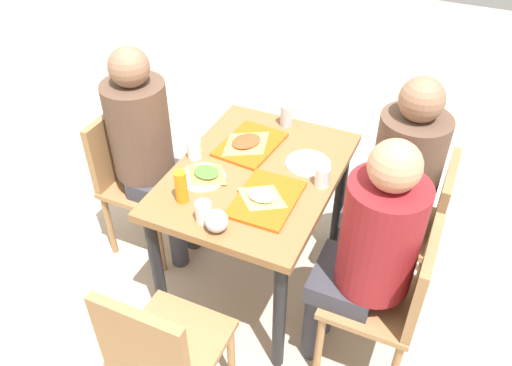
{
  "coord_description": "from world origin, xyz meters",
  "views": [
    {
      "loc": [
        -1.81,
        -0.82,
        2.28
      ],
      "look_at": [
        0.0,
        0.0,
        0.68
      ],
      "focal_mm": 36.54,
      "sensor_mm": 36.0,
      "label": 1
    }
  ],
  "objects": [
    {
      "name": "chair_left_end",
      "position": [
        -0.9,
        0.0,
        0.51
      ],
      "size": [
        0.4,
        0.4,
        0.86
      ],
      "color": "#9E7247",
      "rests_on": "ground_plane"
    },
    {
      "name": "person_in_red",
      "position": [
        -0.26,
        -0.62,
        0.75
      ],
      "size": [
        0.32,
        0.42,
        1.27
      ],
      "color": "#383842",
      "rests_on": "ground_plane"
    },
    {
      "name": "person_far_side",
      "position": [
        -0.0,
        0.62,
        0.75
      ],
      "size": [
        0.32,
        0.42,
        1.27
      ],
      "color": "#383842",
      "rests_on": "ground_plane"
    },
    {
      "name": "chair_near_left",
      "position": [
        -0.26,
        -0.76,
        0.51
      ],
      "size": [
        0.4,
        0.4,
        0.86
      ],
      "color": "#9E7247",
      "rests_on": "ground_plane"
    },
    {
      "name": "ground_plane",
      "position": [
        0.0,
        0.0,
        -0.01
      ],
      "size": [
        10.0,
        10.0,
        0.02
      ],
      "primitive_type": "cube",
      "color": "#B7A893"
    },
    {
      "name": "paper_plate_near_edge",
      "position": [
        0.15,
        -0.21,
        0.76
      ],
      "size": [
        0.22,
        0.22,
        0.01
      ],
      "primitive_type": "cylinder",
      "color": "white",
      "rests_on": "main_table"
    },
    {
      "name": "paper_plate_center",
      "position": [
        -0.15,
        0.21,
        0.76
      ],
      "size": [
        0.22,
        0.22,
        0.01
      ],
      "primitive_type": "cylinder",
      "color": "white",
      "rests_on": "main_table"
    },
    {
      "name": "pizza_slice_c",
      "position": [
        -0.13,
        0.2,
        0.78
      ],
      "size": [
        0.19,
        0.21,
        0.02
      ],
      "color": "#C68C47",
      "rests_on": "paper_plate_center"
    },
    {
      "name": "person_in_brown_jacket",
      "position": [
        0.26,
        -0.62,
        0.75
      ],
      "size": [
        0.32,
        0.42,
        1.27
      ],
      "color": "#383842",
      "rests_on": "ground_plane"
    },
    {
      "name": "tray_red_near",
      "position": [
        -0.18,
        -0.13,
        0.77
      ],
      "size": [
        0.36,
        0.26,
        0.02
      ],
      "primitive_type": "cube",
      "rotation": [
        0.0,
        0.0,
        0.01
      ],
      "color": "#D85914",
      "rests_on": "main_table"
    },
    {
      "name": "soda_can",
      "position": [
        0.44,
        0.02,
        0.82
      ],
      "size": [
        0.07,
        0.07,
        0.12
      ],
      "primitive_type": "cylinder",
      "color": "#B7BCC6",
      "rests_on": "main_table"
    },
    {
      "name": "plastic_cup_b",
      "position": [
        0.03,
        -0.32,
        0.81
      ],
      "size": [
        0.07,
        0.07,
        0.1
      ],
      "primitive_type": "cylinder",
      "color": "white",
      "rests_on": "main_table"
    },
    {
      "name": "pizza_slice_b",
      "position": [
        0.17,
        0.13,
        0.78
      ],
      "size": [
        0.28,
        0.25,
        0.02
      ],
      "color": "tan",
      "rests_on": "tray_red_far"
    },
    {
      "name": "plastic_cup_c",
      "position": [
        -0.41,
        0.06,
        0.81
      ],
      "size": [
        0.07,
        0.07,
        0.1
      ],
      "primitive_type": "cylinder",
      "color": "white",
      "rests_on": "main_table"
    },
    {
      "name": "pizza_slice_a",
      "position": [
        -0.19,
        -0.11,
        0.78
      ],
      "size": [
        0.17,
        0.2,
        0.02
      ],
      "color": "#DBAD60",
      "rests_on": "tray_red_near"
    },
    {
      "name": "condiment_bottle",
      "position": [
        -0.34,
        0.21,
        0.84
      ],
      "size": [
        0.06,
        0.06,
        0.16
      ],
      "primitive_type": "cylinder",
      "color": "orange",
      "rests_on": "main_table"
    },
    {
      "name": "main_table",
      "position": [
        0.0,
        0.0,
        0.65
      ],
      "size": [
        1.03,
        0.76,
        0.76
      ],
      "color": "olive",
      "rests_on": "ground_plane"
    },
    {
      "name": "plastic_cup_a",
      "position": [
        -0.03,
        0.32,
        0.81
      ],
      "size": [
        0.07,
        0.07,
        0.1
      ],
      "primitive_type": "cylinder",
      "color": "white",
      "rests_on": "main_table"
    },
    {
      "name": "chair_near_right",
      "position": [
        0.26,
        -0.76,
        0.51
      ],
      "size": [
        0.4,
        0.4,
        0.86
      ],
      "color": "#9E7247",
      "rests_on": "ground_plane"
    },
    {
      "name": "foil_bundle",
      "position": [
        -0.44,
        -0.02,
        0.81
      ],
      "size": [
        0.1,
        0.1,
        0.1
      ],
      "primitive_type": "sphere",
      "color": "silver",
      "rests_on": "main_table"
    },
    {
      "name": "tray_red_far",
      "position": [
        0.18,
        0.11,
        0.77
      ],
      "size": [
        0.38,
        0.29,
        0.02
      ],
      "primitive_type": "cube",
      "rotation": [
        0.0,
        0.0,
        -0.09
      ],
      "color": "#D85914",
      "rests_on": "main_table"
    },
    {
      "name": "chair_far_side",
      "position": [
        0.0,
        0.76,
        0.51
      ],
      "size": [
        0.4,
        0.4,
        0.86
      ],
      "color": "#9E7247",
      "rests_on": "ground_plane"
    }
  ]
}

